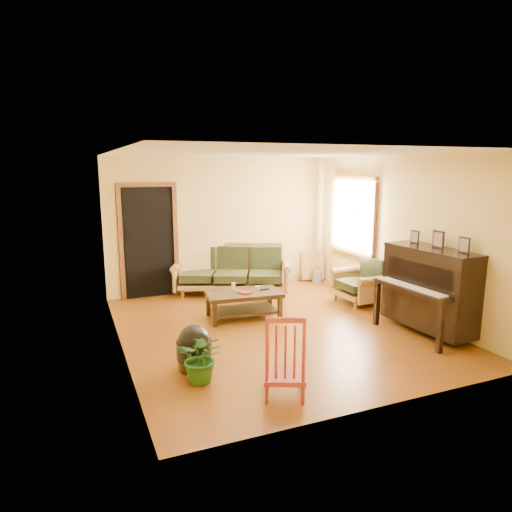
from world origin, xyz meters
name	(u,v)px	position (x,y,z in m)	size (l,w,h in m)	color
floor	(276,328)	(0.00, 0.00, 0.00)	(5.00, 5.00, 0.00)	#5E300C
doorway	(149,243)	(-1.45, 2.48, 1.02)	(1.08, 0.16, 2.05)	black
window	(353,215)	(2.21, 1.30, 1.50)	(0.12, 1.36, 1.46)	white
sofa	(232,270)	(0.03, 2.10, 0.46)	(2.17, 0.91, 0.93)	olive
coffee_table	(244,305)	(-0.28, 0.64, 0.22)	(1.19, 0.65, 0.43)	black
armchair	(360,279)	(1.94, 0.63, 0.43)	(0.82, 0.86, 0.86)	olive
piano	(432,291)	(2.02, -1.02, 0.63)	(0.85, 1.44, 1.27)	black
footstool	(194,353)	(-1.51, -0.90, 0.20)	(0.43, 0.43, 0.41)	black
red_chair	(284,354)	(-0.80, -1.91, 0.47)	(0.44, 0.48, 0.93)	maroon
leaning_frame	(312,265)	(1.97, 2.40, 0.33)	(0.49, 0.11, 0.65)	gold
ceramic_crock	(317,277)	(1.98, 2.20, 0.12)	(0.19, 0.19, 0.24)	#33439A
potted_plant	(202,357)	(-1.52, -1.26, 0.30)	(0.53, 0.46, 0.59)	#205217
book	(241,293)	(-0.36, 0.55, 0.44)	(0.15, 0.20, 0.02)	maroon
candle	(233,286)	(-0.39, 0.83, 0.49)	(0.07, 0.07, 0.12)	silver
glass_jar	(258,288)	(-0.02, 0.67, 0.46)	(0.09, 0.09, 0.06)	silver
remote	(264,289)	(0.08, 0.64, 0.44)	(0.15, 0.04, 0.02)	black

